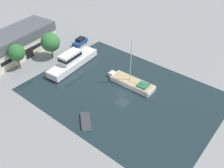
{
  "coord_description": "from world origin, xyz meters",
  "views": [
    {
      "loc": [
        -31.56,
        -22.95,
        32.26
      ],
      "look_at": [
        0.0,
        2.78,
        1.0
      ],
      "focal_mm": 40.0,
      "sensor_mm": 36.0,
      "label": 1
    }
  ],
  "objects_px": {
    "warehouse_building": "(17,43)",
    "parked_car": "(80,41)",
    "quay_tree_by_water": "(50,42)",
    "small_dinghy": "(86,121)",
    "sailboat_moored": "(132,83)",
    "motor_cruiser": "(72,62)",
    "quay_tree_near_building": "(16,53)"
  },
  "relations": [
    {
      "from": "warehouse_building",
      "to": "parked_car",
      "type": "relative_size",
      "value": 4.16
    },
    {
      "from": "quay_tree_by_water",
      "to": "small_dinghy",
      "type": "height_order",
      "value": "quay_tree_by_water"
    },
    {
      "from": "warehouse_building",
      "to": "sailboat_moored",
      "type": "bearing_deg",
      "value": -82.22
    },
    {
      "from": "quay_tree_by_water",
      "to": "parked_car",
      "type": "height_order",
      "value": "quay_tree_by_water"
    },
    {
      "from": "warehouse_building",
      "to": "sailboat_moored",
      "type": "relative_size",
      "value": 1.87
    },
    {
      "from": "small_dinghy",
      "to": "motor_cruiser",
      "type": "bearing_deg",
      "value": -85.39
    },
    {
      "from": "parked_car",
      "to": "motor_cruiser",
      "type": "relative_size",
      "value": 0.34
    },
    {
      "from": "warehouse_building",
      "to": "quay_tree_by_water",
      "type": "height_order",
      "value": "quay_tree_by_water"
    },
    {
      "from": "quay_tree_by_water",
      "to": "parked_car",
      "type": "relative_size",
      "value": 1.36
    },
    {
      "from": "motor_cruiser",
      "to": "small_dinghy",
      "type": "bearing_deg",
      "value": 138.39
    },
    {
      "from": "parked_car",
      "to": "motor_cruiser",
      "type": "height_order",
      "value": "motor_cruiser"
    },
    {
      "from": "motor_cruiser",
      "to": "quay_tree_by_water",
      "type": "bearing_deg",
      "value": -3.04
    },
    {
      "from": "motor_cruiser",
      "to": "sailboat_moored",
      "type": "bearing_deg",
      "value": -173.49
    },
    {
      "from": "quay_tree_near_building",
      "to": "quay_tree_by_water",
      "type": "height_order",
      "value": "quay_tree_by_water"
    },
    {
      "from": "quay_tree_near_building",
      "to": "motor_cruiser",
      "type": "distance_m",
      "value": 12.36
    },
    {
      "from": "warehouse_building",
      "to": "motor_cruiser",
      "type": "distance_m",
      "value": 15.46
    },
    {
      "from": "warehouse_building",
      "to": "quay_tree_by_water",
      "type": "distance_m",
      "value": 9.01
    },
    {
      "from": "quay_tree_by_water",
      "to": "small_dinghy",
      "type": "distance_m",
      "value": 24.27
    },
    {
      "from": "quay_tree_by_water",
      "to": "sailboat_moored",
      "type": "bearing_deg",
      "value": -81.38
    },
    {
      "from": "small_dinghy",
      "to": "sailboat_moored",
      "type": "bearing_deg",
      "value": -139.11
    },
    {
      "from": "sailboat_moored",
      "to": "small_dinghy",
      "type": "height_order",
      "value": "sailboat_moored"
    },
    {
      "from": "parked_car",
      "to": "quay_tree_near_building",
      "type": "bearing_deg",
      "value": 74.0
    },
    {
      "from": "quay_tree_near_building",
      "to": "parked_car",
      "type": "relative_size",
      "value": 1.26
    },
    {
      "from": "warehouse_building",
      "to": "quay_tree_near_building",
      "type": "height_order",
      "value": "quay_tree_near_building"
    },
    {
      "from": "sailboat_moored",
      "to": "parked_car",
      "type": "bearing_deg",
      "value": 73.04
    },
    {
      "from": "quay_tree_near_building",
      "to": "motor_cruiser",
      "type": "height_order",
      "value": "quay_tree_near_building"
    },
    {
      "from": "quay_tree_by_water",
      "to": "motor_cruiser",
      "type": "xyz_separation_m",
      "value": [
        0.24,
        -6.77,
        -2.82
      ]
    },
    {
      "from": "parked_car",
      "to": "small_dinghy",
      "type": "bearing_deg",
      "value": 129.32
    },
    {
      "from": "quay_tree_by_water",
      "to": "motor_cruiser",
      "type": "bearing_deg",
      "value": -87.97
    },
    {
      "from": "parked_car",
      "to": "motor_cruiser",
      "type": "xyz_separation_m",
      "value": [
        -8.9,
        -6.39,
        0.53
      ]
    },
    {
      "from": "quay_tree_near_building",
      "to": "warehouse_building",
      "type": "bearing_deg",
      "value": 56.26
    },
    {
      "from": "quay_tree_by_water",
      "to": "parked_car",
      "type": "xyz_separation_m",
      "value": [
        9.14,
        -0.38,
        -3.36
      ]
    }
  ]
}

